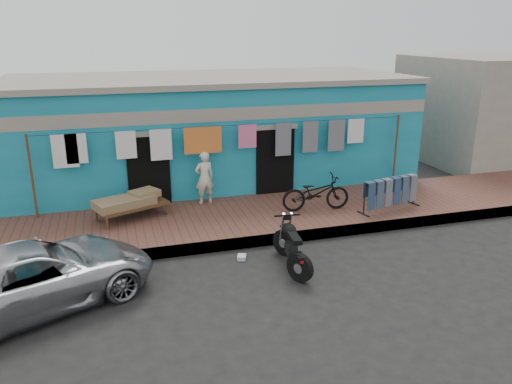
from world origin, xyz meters
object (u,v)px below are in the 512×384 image
object	(u,v)px
motorcycle	(292,245)
charpoy	(132,206)
car	(35,275)
bicycle	(316,189)
seated_person	(204,178)
jeans_rack	(390,193)

from	to	relation	value
motorcycle	charpoy	bearing A→B (deg)	138.87
car	bicycle	size ratio (longest dim) A/B	2.44
car	seated_person	size ratio (longest dim) A/B	3.02
seated_person	motorcycle	world-z (taller)	seated_person
motorcycle	bicycle	bearing A→B (deg)	63.23
car	seated_person	distance (m)	5.50
seated_person	bicycle	distance (m)	2.97
seated_person	charpoy	xyz separation A→B (m)	(-1.94, -0.63, -0.40)
bicycle	jeans_rack	xyz separation A→B (m)	(1.86, -0.50, -0.13)
jeans_rack	bicycle	bearing A→B (deg)	165.11
jeans_rack	seated_person	bearing A→B (deg)	157.40
seated_person	car	bearing A→B (deg)	37.36
seated_person	charpoy	distance (m)	2.08
car	charpoy	size ratio (longest dim) A/B	2.14
jeans_rack	motorcycle	bearing A→B (deg)	-150.25
car	charpoy	xyz separation A→B (m)	(1.85, 3.35, -0.05)
charpoy	jeans_rack	bearing A→B (deg)	-10.94
car	charpoy	bearing A→B (deg)	-53.59
seated_person	jeans_rack	bearing A→B (deg)	148.42
motorcycle	charpoy	size ratio (longest dim) A/B	0.81
motorcycle	jeans_rack	bearing A→B (deg)	35.52
car	jeans_rack	bearing A→B (deg)	-100.40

